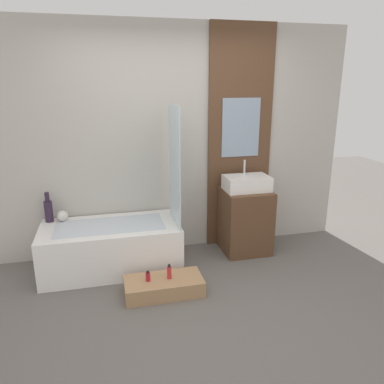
{
  "coord_description": "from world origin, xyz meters",
  "views": [
    {
      "loc": [
        -0.79,
        -2.63,
        1.98
      ],
      "look_at": [
        0.02,
        0.7,
        0.95
      ],
      "focal_mm": 35.0,
      "sensor_mm": 36.0,
      "label": 1
    }
  ],
  "objects_px": {
    "bathtub": "(111,247)",
    "sink": "(247,183)",
    "wooden_step_bench": "(164,286)",
    "vase_round_light": "(62,216)",
    "bottle_soap_primary": "(148,276)",
    "bottle_soap_secondary": "(169,272)",
    "vase_tall_dark": "(48,210)"
  },
  "relations": [
    {
      "from": "bottle_soap_secondary",
      "to": "wooden_step_bench",
      "type": "bearing_deg",
      "value": 180.0
    },
    {
      "from": "bathtub",
      "to": "bottle_soap_primary",
      "type": "xyz_separation_m",
      "value": [
        0.31,
        -0.64,
        -0.05
      ]
    },
    {
      "from": "vase_round_light",
      "to": "bottle_soap_primary",
      "type": "xyz_separation_m",
      "value": [
        0.81,
        -0.89,
        -0.36
      ]
    },
    {
      "from": "wooden_step_bench",
      "to": "vase_tall_dark",
      "type": "height_order",
      "value": "vase_tall_dark"
    },
    {
      "from": "bathtub",
      "to": "wooden_step_bench",
      "type": "relative_size",
      "value": 1.95
    },
    {
      "from": "bottle_soap_primary",
      "to": "sink",
      "type": "bearing_deg",
      "value": 30.12
    },
    {
      "from": "wooden_step_bench",
      "to": "sink",
      "type": "height_order",
      "value": "sink"
    },
    {
      "from": "bottle_soap_secondary",
      "to": "bottle_soap_primary",
      "type": "bearing_deg",
      "value": 180.0
    },
    {
      "from": "bottle_soap_secondary",
      "to": "vase_tall_dark",
      "type": "bearing_deg",
      "value": 141.71
    },
    {
      "from": "bathtub",
      "to": "bottle_soap_secondary",
      "type": "xyz_separation_m",
      "value": [
        0.52,
        -0.64,
        -0.03
      ]
    },
    {
      "from": "sink",
      "to": "bottle_soap_primary",
      "type": "distance_m",
      "value": 1.59
    },
    {
      "from": "bathtub",
      "to": "sink",
      "type": "height_order",
      "value": "sink"
    },
    {
      "from": "vase_round_light",
      "to": "bottle_soap_secondary",
      "type": "height_order",
      "value": "vase_round_light"
    },
    {
      "from": "wooden_step_bench",
      "to": "bottle_soap_primary",
      "type": "height_order",
      "value": "bottle_soap_primary"
    },
    {
      "from": "vase_round_light",
      "to": "bottle_soap_secondary",
      "type": "relative_size",
      "value": 0.81
    },
    {
      "from": "vase_round_light",
      "to": "bottle_soap_primary",
      "type": "relative_size",
      "value": 1.16
    },
    {
      "from": "bottle_soap_primary",
      "to": "bathtub",
      "type": "bearing_deg",
      "value": 116.15
    },
    {
      "from": "vase_tall_dark",
      "to": "vase_round_light",
      "type": "height_order",
      "value": "vase_tall_dark"
    },
    {
      "from": "wooden_step_bench",
      "to": "vase_tall_dark",
      "type": "distance_m",
      "value": 1.53
    },
    {
      "from": "vase_round_light",
      "to": "bathtub",
      "type": "bearing_deg",
      "value": -27.16
    },
    {
      "from": "bathtub",
      "to": "wooden_step_bench",
      "type": "bearing_deg",
      "value": -54.08
    },
    {
      "from": "vase_tall_dark",
      "to": "vase_round_light",
      "type": "relative_size",
      "value": 2.78
    },
    {
      "from": "bathtub",
      "to": "sink",
      "type": "bearing_deg",
      "value": 3.26
    },
    {
      "from": "sink",
      "to": "bottle_soap_secondary",
      "type": "distance_m",
      "value": 1.42
    },
    {
      "from": "bathtub",
      "to": "bottle_soap_secondary",
      "type": "distance_m",
      "value": 0.82
    },
    {
      "from": "vase_tall_dark",
      "to": "bottle_soap_secondary",
      "type": "relative_size",
      "value": 2.25
    },
    {
      "from": "bathtub",
      "to": "vase_round_light",
      "type": "xyz_separation_m",
      "value": [
        -0.5,
        0.25,
        0.31
      ]
    },
    {
      "from": "sink",
      "to": "vase_round_light",
      "type": "height_order",
      "value": "sink"
    },
    {
      "from": "wooden_step_bench",
      "to": "bottle_soap_primary",
      "type": "distance_m",
      "value": 0.19
    },
    {
      "from": "vase_tall_dark",
      "to": "sink",
      "type": "bearing_deg",
      "value": -4.69
    },
    {
      "from": "sink",
      "to": "vase_round_light",
      "type": "distance_m",
      "value": 2.09
    },
    {
      "from": "wooden_step_bench",
      "to": "vase_round_light",
      "type": "bearing_deg",
      "value": 137.02
    }
  ]
}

